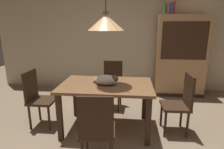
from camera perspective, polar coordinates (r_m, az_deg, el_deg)
The scene contains 13 objects.
back_wall at distance 4.80m, azimuth 2.83°, elevation 12.67°, with size 6.40×0.10×2.90m, color beige.
dining_table at distance 2.91m, azimuth -1.71°, elevation -4.80°, with size 1.40×0.90×0.75m.
chair_left_side at distance 3.29m, azimuth -21.68°, elevation -6.06°, with size 0.40×0.40×0.93m.
chair_right_side at distance 3.04m, azimuth 20.13°, elevation -7.65°, with size 0.41×0.41×0.93m.
chair_near_front at distance 2.18m, azimuth -4.62°, elevation -15.96°, with size 0.43×0.43×0.93m.
chair_far_back at distance 3.78m, azimuth 0.09°, elevation -2.34°, with size 0.42×0.42×0.93m.
cat_sleeping at distance 2.82m, azimuth -1.53°, elevation -1.62°, with size 0.39×0.23×0.16m.
pendant_lamp at distance 2.74m, azimuth -1.88°, elevation 15.59°, with size 0.52×0.52×1.30m.
hutch_bookcase at distance 4.66m, azimuth 20.03°, elevation 4.81°, with size 1.12×0.45×1.85m.
book_green_slim at distance 4.53m, azimuth 15.66°, elevation 18.77°, with size 0.03×0.20×0.26m, color #427A4C.
book_brown_thick at distance 4.54m, azimuth 16.44°, elevation 18.45°, with size 0.06×0.24×0.22m, color brown.
book_blue_wide at distance 4.55m, azimuth 17.42°, elevation 18.50°, with size 0.06×0.24×0.24m, color #384C93.
book_red_tall at distance 4.56m, azimuth 18.26°, elevation 18.67°, with size 0.04×0.22×0.28m, color #B73833.
Camera 1 is at (0.25, -2.14, 1.62)m, focal length 30.07 mm.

